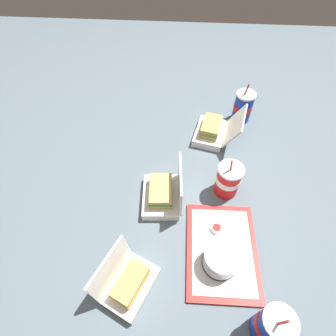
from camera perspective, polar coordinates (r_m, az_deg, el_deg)
ground_plane at (r=1.17m, az=-0.65°, el=-3.05°), size 3.20×3.20×0.00m
food_tray at (r=1.04m, az=11.61°, el=-17.08°), size 0.37×0.26×0.01m
cake_container at (r=0.98m, az=11.42°, el=-18.94°), size 0.13×0.13×0.08m
ketchup_cup at (r=1.05m, az=10.47°, el=-12.83°), size 0.04×0.04×0.02m
napkin_stack at (r=1.04m, az=9.78°, el=-15.25°), size 0.11×0.11×0.00m
plastic_fork at (r=1.07m, az=15.16°, el=-13.09°), size 0.11×0.04×0.00m
clamshell_sandwich_right at (r=1.34m, az=9.76°, el=8.10°), size 0.24×0.26×0.17m
clamshell_sandwich_front at (r=1.08m, az=-1.10°, el=-5.56°), size 0.21×0.17×0.19m
clamshell_sandwich_back at (r=0.96m, az=-8.49°, el=-23.56°), size 0.23×0.21×0.16m
soda_cup_corner at (r=1.45m, az=16.00°, el=12.68°), size 0.10×0.10×0.22m
soda_cup_left at (r=0.94m, az=21.63°, el=-29.28°), size 0.10×0.10×0.23m
soda_cup_front at (r=1.11m, az=12.96°, el=-2.52°), size 0.10×0.10×0.21m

